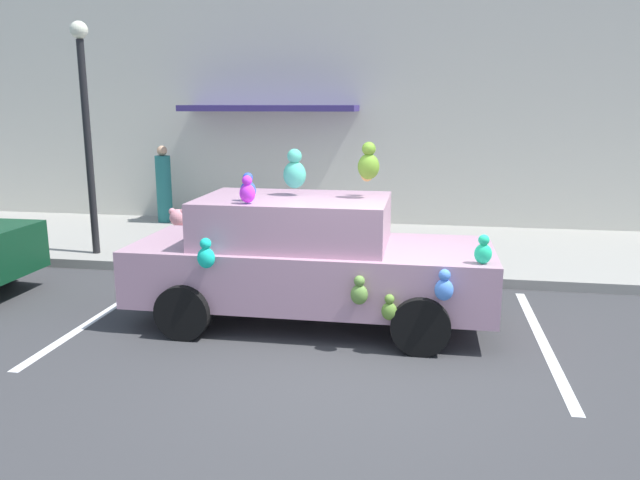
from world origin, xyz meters
name	(u,v)px	position (x,y,z in m)	size (l,w,h in m)	color
ground_plane	(353,363)	(0.00, 0.00, 0.00)	(60.00, 60.00, 0.00)	#38383A
sidewalk	(385,248)	(0.00, 5.00, 0.07)	(24.00, 4.00, 0.15)	gray
storefront_building	(395,76)	(-0.03, 7.14, 3.19)	(24.00, 1.25, 6.40)	beige
parking_stripe_front	(542,340)	(2.05, 1.00, 0.00)	(0.12, 3.60, 0.01)	silver
parking_stripe_rear	(103,314)	(-3.35, 1.00, 0.00)	(0.12, 3.60, 0.01)	silver
plush_covered_car	(308,258)	(-0.71, 1.20, 0.80)	(4.31, 1.92, 2.21)	#B98BA1
teddy_bear_on_sidewalk	(179,232)	(-3.42, 3.74, 0.51)	(0.40, 0.34, 0.77)	pink
street_lamp_post	(86,114)	(-4.82, 3.50, 2.47)	(0.28, 0.28, 3.77)	black
pedestrian_near_shopfront	(164,187)	(-4.83, 6.41, 0.91)	(0.32, 0.32, 1.63)	#256E6D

